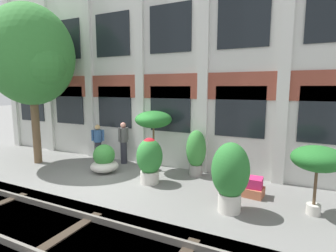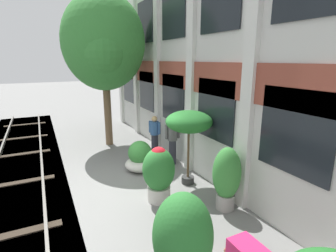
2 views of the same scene
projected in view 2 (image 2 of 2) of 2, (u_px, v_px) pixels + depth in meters
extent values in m
plane|color=slate|center=(119.00, 183.00, 7.91)|extent=(80.00, 80.00, 0.00)
cube|color=silver|center=(200.00, 51.00, 8.13)|extent=(15.41, 0.50, 7.72)
cube|color=brown|center=(192.00, 77.00, 8.20)|extent=(15.41, 0.06, 0.90)
cube|color=silver|center=(120.00, 55.00, 14.69)|extent=(0.36, 0.16, 7.72)
cube|color=silver|center=(135.00, 54.00, 12.46)|extent=(0.36, 0.16, 7.72)
cube|color=silver|center=(157.00, 53.00, 10.23)|extent=(0.36, 0.16, 7.72)
cube|color=silver|center=(191.00, 51.00, 7.99)|extent=(0.36, 0.16, 7.72)
cube|color=silver|center=(252.00, 48.00, 5.76)|extent=(0.36, 0.16, 7.72)
cube|color=black|center=(129.00, 86.00, 13.98)|extent=(1.64, 0.04, 1.70)
cube|color=black|center=(146.00, 91.00, 11.75)|extent=(1.64, 0.04, 1.70)
cube|color=black|center=(173.00, 98.00, 9.52)|extent=(1.64, 0.04, 1.70)
cube|color=black|center=(215.00, 110.00, 7.29)|extent=(1.64, 0.04, 1.70)
cube|color=black|center=(294.00, 133.00, 5.06)|extent=(1.64, 0.04, 1.70)
cube|color=black|center=(127.00, 28.00, 13.27)|extent=(1.64, 0.04, 1.70)
cube|color=black|center=(145.00, 22.00, 11.03)|extent=(1.64, 0.04, 1.70)
cube|color=black|center=(173.00, 13.00, 8.80)|extent=(1.64, 0.04, 1.70)
cube|color=#423F3A|center=(14.00, 210.00, 6.75)|extent=(23.41, 2.80, 0.28)
cube|color=slate|center=(44.00, 196.00, 7.00)|extent=(23.41, 0.07, 0.15)
cube|color=#382D23|center=(25.00, 125.00, 14.93)|extent=(0.24, 2.10, 0.03)
cube|color=#382D23|center=(23.00, 138.00, 12.40)|extent=(0.24, 2.10, 0.03)
cube|color=#382D23|center=(21.00, 154.00, 10.26)|extent=(0.24, 2.10, 0.03)
cube|color=#382D23|center=(17.00, 183.00, 7.87)|extent=(0.24, 2.10, 0.03)
cube|color=#382D23|center=(9.00, 236.00, 5.52)|extent=(0.24, 2.10, 0.03)
cylinder|color=brown|center=(108.00, 108.00, 11.15)|extent=(0.30, 0.30, 3.23)
ellipsoid|color=#388438|center=(104.00, 42.00, 10.48)|extent=(3.30, 3.30, 3.86)
sphere|color=#388438|center=(105.00, 52.00, 11.38)|extent=(1.82, 1.82, 1.82)
sphere|color=#388438|center=(104.00, 51.00, 9.78)|extent=(1.82, 1.82, 1.82)
cylinder|color=beige|center=(159.00, 193.00, 6.91)|extent=(0.60, 0.60, 0.39)
ellipsoid|color=#2D7A33|center=(159.00, 169.00, 6.74)|extent=(0.84, 0.84, 1.14)
sphere|color=red|center=(159.00, 156.00, 6.65)|extent=(0.46, 0.46, 0.46)
ellipsoid|color=beige|center=(140.00, 164.00, 8.77)|extent=(1.00, 1.00, 0.43)
sphere|color=#388438|center=(140.00, 153.00, 8.67)|extent=(0.78, 0.78, 0.78)
cylinder|color=#333333|center=(188.00, 180.00, 7.88)|extent=(0.38, 0.38, 0.21)
cylinder|color=brown|center=(188.00, 152.00, 7.66)|extent=(0.07, 0.07, 1.58)
ellipsoid|color=#236B28|center=(189.00, 122.00, 7.44)|extent=(1.34, 1.34, 0.62)
ellipsoid|color=#2D7A33|center=(183.00, 235.00, 3.93)|extent=(0.92, 0.92, 1.38)
cylinder|color=gray|center=(225.00, 201.00, 6.52)|extent=(0.46, 0.46, 0.39)
ellipsoid|color=#388438|center=(227.00, 173.00, 6.34)|extent=(0.69, 0.69, 1.31)
cylinder|color=#282833|center=(173.00, 152.00, 9.25)|extent=(0.26, 0.26, 0.89)
cylinder|color=#4C4C4C|center=(173.00, 132.00, 9.07)|extent=(0.34, 0.34, 0.57)
sphere|color=tan|center=(173.00, 121.00, 8.97)|extent=(0.22, 0.22, 0.22)
cylinder|color=#4C4C4C|center=(166.00, 132.00, 9.01)|extent=(0.09, 0.09, 0.51)
cylinder|color=#4C4C4C|center=(179.00, 131.00, 9.12)|extent=(0.09, 0.09, 0.51)
cylinder|color=#282833|center=(155.00, 144.00, 10.19)|extent=(0.26, 0.26, 0.81)
cylinder|color=#33598C|center=(155.00, 128.00, 10.03)|extent=(0.34, 0.34, 0.51)
sphere|color=tan|center=(154.00, 119.00, 9.94)|extent=(0.22, 0.22, 0.22)
cylinder|color=#33598C|center=(150.00, 127.00, 10.14)|extent=(0.09, 0.09, 0.46)
cylinder|color=#33598C|center=(159.00, 128.00, 9.91)|extent=(0.09, 0.09, 0.46)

